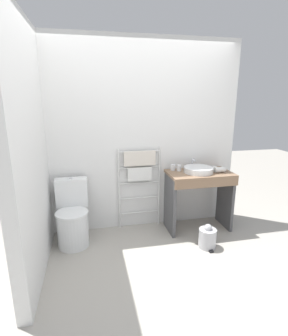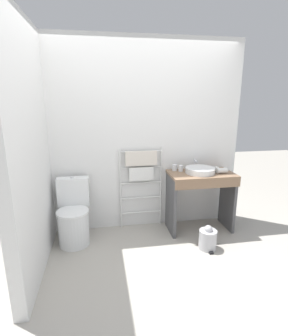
# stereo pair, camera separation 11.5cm
# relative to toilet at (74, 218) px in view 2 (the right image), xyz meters

# --- Properties ---
(ground_plane) EXTENTS (12.00, 12.00, 0.00)m
(ground_plane) POSITION_rel_toilet_xyz_m (0.95, -0.93, -0.33)
(ground_plane) COLOR #A8A399
(wall_back) EXTENTS (2.70, 0.12, 2.56)m
(wall_back) POSITION_rel_toilet_xyz_m (0.95, 0.38, 0.95)
(wall_back) COLOR white
(wall_back) RESTS_ON ground_plane
(wall_side) EXTENTS (0.12, 1.86, 2.56)m
(wall_side) POSITION_rel_toilet_xyz_m (-0.34, -0.30, 0.95)
(wall_side) COLOR white
(wall_side) RESTS_ON ground_plane
(toilet) EXTENTS (0.40, 0.52, 0.81)m
(toilet) POSITION_rel_toilet_xyz_m (0.00, 0.00, 0.00)
(toilet) COLOR white
(toilet) RESTS_ON ground_plane
(towel_radiator) EXTENTS (0.60, 0.06, 1.14)m
(towel_radiator) POSITION_rel_toilet_xyz_m (0.91, 0.27, 0.49)
(towel_radiator) COLOR silver
(towel_radiator) RESTS_ON ground_plane
(vanity_counter) EXTENTS (0.86, 0.50, 0.82)m
(vanity_counter) POSITION_rel_toilet_xyz_m (1.69, 0.04, 0.22)
(vanity_counter) COLOR #84664C
(vanity_counter) RESTS_ON ground_plane
(sink_basin) EXTENTS (0.39, 0.39, 0.07)m
(sink_basin) POSITION_rel_toilet_xyz_m (1.67, 0.05, 0.53)
(sink_basin) COLOR white
(sink_basin) RESTS_ON vanity_counter
(faucet) EXTENTS (0.02, 0.10, 0.14)m
(faucet) POSITION_rel_toilet_xyz_m (1.67, 0.26, 0.59)
(faucet) COLOR silver
(faucet) RESTS_ON vanity_counter
(cup_near_wall) EXTENTS (0.06, 0.06, 0.08)m
(cup_near_wall) POSITION_rel_toilet_xyz_m (1.37, 0.22, 0.54)
(cup_near_wall) COLOR white
(cup_near_wall) RESTS_ON vanity_counter
(cup_near_edge) EXTENTS (0.06, 0.06, 0.08)m
(cup_near_edge) POSITION_rel_toilet_xyz_m (1.44, 0.17, 0.54)
(cup_near_edge) COLOR white
(cup_near_edge) RESTS_ON vanity_counter
(hair_dryer) EXTENTS (0.18, 0.17, 0.07)m
(hair_dryer) POSITION_rel_toilet_xyz_m (1.95, 0.00, 0.53)
(hair_dryer) COLOR white
(hair_dryer) RESTS_ON vanity_counter
(trash_bin) EXTENTS (0.21, 0.25, 0.31)m
(trash_bin) POSITION_rel_toilet_xyz_m (1.61, -0.45, -0.20)
(trash_bin) COLOR #B7B7BC
(trash_bin) RESTS_ON ground_plane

